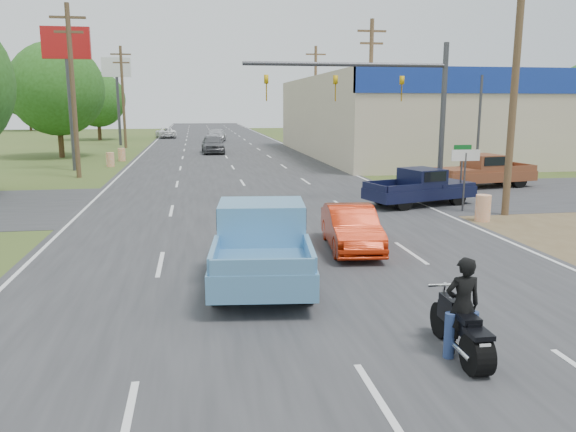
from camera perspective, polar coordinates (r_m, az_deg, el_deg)
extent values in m
plane|color=#3B5321|center=(8.72, 9.46, -18.41)|extent=(200.00, 200.00, 0.00)
cube|color=#2D2D30|center=(47.41, -6.28, 5.97)|extent=(15.00, 180.00, 0.02)
cube|color=#2D2D30|center=(25.64, -3.52, 1.58)|extent=(120.00, 10.00, 0.02)
cube|color=#B7A88C|center=(58.47, 27.22, 9.02)|extent=(50.00, 28.00, 6.60)
cylinder|color=#4C3823|center=(23.50, 22.03, 12.15)|extent=(0.28, 0.28, 10.00)
cylinder|color=#4C3823|center=(40.02, 8.35, 12.11)|extent=(0.28, 0.28, 10.00)
cube|color=#4C3823|center=(40.31, 8.52, 18.09)|extent=(2.00, 0.14, 0.14)
cube|color=#4C3823|center=(40.22, 8.49, 16.96)|extent=(1.60, 0.14, 0.14)
cylinder|color=#4C3823|center=(57.44, 2.80, 11.91)|extent=(0.28, 0.28, 10.00)
cube|color=#4C3823|center=(57.64, 2.84, 16.09)|extent=(2.00, 0.14, 0.14)
cube|color=#4C3823|center=(57.58, 2.83, 15.29)|extent=(1.60, 0.14, 0.14)
cylinder|color=#4C3823|center=(35.84, -21.00, 11.62)|extent=(0.28, 0.28, 10.00)
cube|color=#4C3823|center=(36.17, -21.48, 18.27)|extent=(2.00, 0.14, 0.14)
cube|color=#4C3823|center=(36.07, -21.39, 17.02)|extent=(1.60, 0.14, 0.14)
cylinder|color=#4C3823|center=(59.56, -16.41, 11.45)|extent=(0.28, 0.28, 10.00)
cube|color=#4C3823|center=(59.76, -16.64, 15.47)|extent=(2.00, 0.14, 0.14)
cube|color=#4C3823|center=(59.70, -16.59, 14.71)|extent=(1.60, 0.14, 0.14)
cylinder|color=#422D19|center=(50.43, -22.09, 7.37)|extent=(0.44, 0.44, 3.24)
sphere|color=#224B15|center=(50.37, -22.43, 11.86)|extent=(7.56, 7.56, 7.56)
cylinder|color=#422D19|center=(74.13, -18.62, 8.43)|extent=(0.44, 0.44, 2.88)
sphere|color=#224B15|center=(74.07, -18.79, 11.15)|extent=(6.72, 6.72, 6.72)
cylinder|color=#422D19|center=(107.25, 8.42, 9.72)|extent=(0.44, 0.44, 3.42)
sphere|color=#224B15|center=(107.23, 8.48, 11.95)|extent=(7.98, 7.98, 7.98)
cylinder|color=#422D19|center=(105.80, -24.73, 8.90)|extent=(0.44, 0.44, 3.78)
sphere|color=#224B15|center=(105.80, -24.94, 11.40)|extent=(8.82, 8.82, 8.82)
cylinder|color=orange|center=(22.20, 19.20, 0.75)|extent=(0.56, 0.56, 1.00)
cylinder|color=orange|center=(29.99, 12.17, 3.70)|extent=(0.56, 0.56, 1.00)
cylinder|color=orange|center=(41.75, -17.60, 5.48)|extent=(0.56, 0.56, 1.00)
cylinder|color=orange|center=(45.66, -16.54, 5.99)|extent=(0.56, 0.56, 1.00)
cylinder|color=#3F3F44|center=(39.95, -21.24, 10.77)|extent=(0.30, 0.30, 9.00)
cube|color=#B21414|center=(40.14, -21.62, 16.05)|extent=(3.00, 0.35, 2.00)
cylinder|color=#3F3F44|center=(63.65, -16.86, 10.93)|extent=(0.30, 0.30, 9.00)
cube|color=white|center=(63.77, -17.06, 14.25)|extent=(3.00, 0.35, 2.00)
cylinder|color=#3F3F44|center=(23.93, 17.46, 3.28)|extent=(0.08, 0.08, 2.40)
cube|color=white|center=(23.82, 17.61, 5.90)|extent=(1.20, 0.05, 0.45)
cylinder|color=#3F3F44|center=(25.53, 17.16, 3.76)|extent=(0.08, 0.08, 2.40)
cube|color=#0C591E|center=(25.40, 17.33, 6.67)|extent=(0.80, 0.04, 0.22)
cylinder|color=#3F3F44|center=(26.58, 15.42, 9.11)|extent=(0.24, 0.24, 7.00)
cylinder|color=#3F3F44|center=(25.09, 6.01, 15.06)|extent=(9.00, 0.18, 0.18)
imported|color=gold|center=(25.83, 11.50, 13.79)|extent=(0.18, 0.40, 1.10)
imported|color=gold|center=(24.93, 4.84, 14.07)|extent=(0.18, 0.40, 1.10)
imported|color=gold|center=(24.38, -2.22, 14.17)|extent=(0.18, 0.40, 1.10)
imported|color=#B62208|center=(16.94, 6.45, -1.26)|extent=(1.76, 4.08, 1.30)
cylinder|color=black|center=(9.79, 18.68, -13.21)|extent=(0.35, 0.69, 0.68)
cylinder|color=black|center=(11.03, 15.19, -10.18)|extent=(0.14, 0.68, 0.68)
cube|color=black|center=(10.31, 16.86, -10.02)|extent=(0.26, 1.24, 0.31)
cube|color=black|center=(10.46, 16.33, -8.49)|extent=(0.28, 0.57, 0.23)
cube|color=black|center=(10.00, 17.65, -9.75)|extent=(0.32, 0.57, 0.10)
cylinder|color=white|center=(10.65, 15.72, -6.75)|extent=(0.67, 0.07, 0.05)
cube|color=white|center=(9.52, 19.38, -12.49)|extent=(0.19, 0.03, 0.12)
imported|color=black|center=(10.11, 17.28, -9.20)|extent=(0.63, 0.42, 1.70)
cylinder|color=black|center=(15.77, -6.16, -2.94)|extent=(0.44, 0.93, 0.90)
cylinder|color=black|center=(15.77, 0.73, -2.87)|extent=(0.44, 0.93, 0.90)
cylinder|color=black|center=(12.39, -7.04, -6.92)|extent=(0.44, 0.93, 0.90)
cylinder|color=black|center=(12.40, 1.79, -6.82)|extent=(0.44, 0.93, 0.90)
cube|color=#5A94C1|center=(13.98, -2.68, -3.69)|extent=(2.89, 6.08, 0.59)
cube|color=#5A94C1|center=(15.60, -2.74, -0.71)|extent=(2.38, 2.45, 0.20)
cube|color=#5A94C1|center=(13.92, -2.72, -0.51)|extent=(2.26, 1.98, 0.96)
cube|color=black|center=(13.88, -2.72, 0.17)|extent=(2.26, 1.63, 0.51)
cube|color=#5A94C1|center=(11.09, -2.61, -5.25)|extent=(2.07, 0.32, 0.34)
cylinder|color=black|center=(26.55, 14.58, 2.36)|extent=(0.79, 0.48, 0.74)
cylinder|color=black|center=(25.40, 16.84, 1.85)|extent=(0.79, 0.48, 0.74)
cylinder|color=black|center=(24.79, 9.46, 1.96)|extent=(0.79, 0.48, 0.74)
cylinder|color=black|center=(23.56, 11.64, 1.40)|extent=(0.79, 0.48, 0.74)
cube|color=black|center=(25.01, 13.22, 2.37)|extent=(5.15, 3.14, 0.48)
cube|color=black|center=(25.90, 15.74, 3.23)|extent=(2.25, 2.21, 0.17)
cube|color=black|center=(24.99, 13.45, 3.81)|extent=(1.87, 2.04, 0.79)
cube|color=black|center=(24.97, 13.47, 4.13)|extent=(1.60, 2.00, 0.42)
cube|color=black|center=(23.56, 8.77, 2.92)|extent=(0.55, 1.66, 0.28)
cylinder|color=black|center=(29.99, 17.81, 3.23)|extent=(0.84, 0.42, 0.81)
cylinder|color=black|center=(31.37, 16.03, 3.66)|extent=(0.84, 0.42, 0.81)
cylinder|color=black|center=(31.91, 22.42, 3.37)|extent=(0.84, 0.42, 0.81)
cylinder|color=black|center=(33.21, 20.56, 3.78)|extent=(0.84, 0.42, 0.81)
cube|color=brown|center=(31.56, 19.28, 3.92)|extent=(5.47, 2.76, 0.52)
cube|color=brown|center=(30.61, 16.96, 4.47)|extent=(2.25, 2.18, 0.18)
cube|color=brown|center=(31.43, 19.21, 5.15)|extent=(1.82, 2.06, 0.86)
cube|color=black|center=(31.41, 19.23, 5.42)|extent=(1.52, 2.06, 0.45)
cube|color=brown|center=(33.12, 22.89, 4.68)|extent=(0.35, 1.84, 0.30)
imported|color=#57575C|center=(51.30, -7.65, 7.23)|extent=(2.09, 4.85, 1.63)
imported|color=#B3B3B8|center=(67.69, -7.28, 8.11)|extent=(2.71, 5.25, 1.46)
imported|color=white|center=(76.64, -12.32, 8.27)|extent=(3.10, 5.29, 1.38)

